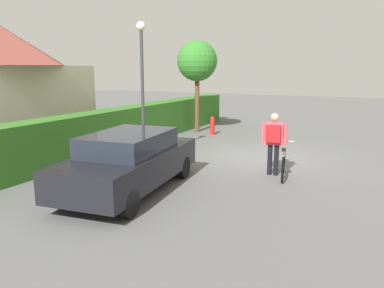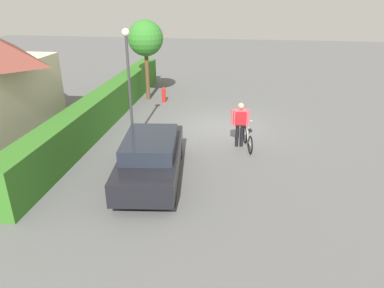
# 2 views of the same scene
# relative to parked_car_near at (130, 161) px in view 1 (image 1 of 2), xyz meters

# --- Properties ---
(ground_plane) EXTENTS (60.00, 60.00, 0.00)m
(ground_plane) POSITION_rel_parked_car_near_xyz_m (4.83, -1.92, -0.75)
(ground_plane) COLOR #5A5A5A
(hedge_row) EXTENTS (15.43, 0.90, 1.47)m
(hedge_row) POSITION_rel_parked_car_near_xyz_m (4.83, 3.31, -0.02)
(hedge_row) COLOR #326D22
(hedge_row) RESTS_ON ground
(parked_car_near) EXTENTS (4.56, 2.23, 1.43)m
(parked_car_near) POSITION_rel_parked_car_near_xyz_m (0.00, 0.00, 0.00)
(parked_car_near) COLOR black
(parked_car_near) RESTS_ON ground
(bicycle) EXTENTS (1.66, 0.53, 0.92)m
(bicycle) POSITION_rel_parked_car_near_xyz_m (2.82, -2.99, -0.38)
(bicycle) COLOR black
(bicycle) RESTS_ON ground
(person_rider) EXTENTS (0.39, 0.68, 1.72)m
(person_rider) POSITION_rel_parked_car_near_xyz_m (2.90, -2.68, 0.30)
(person_rider) COLOR black
(person_rider) RESTS_ON ground
(street_lamp) EXTENTS (0.28, 0.28, 4.28)m
(street_lamp) POSITION_rel_parked_car_near_xyz_m (2.80, 1.45, 2.01)
(street_lamp) COLOR #38383D
(street_lamp) RESTS_ON ground
(tree_kerbside) EXTENTS (1.81, 1.81, 4.13)m
(tree_kerbside) POSITION_rel_parked_car_near_xyz_m (8.62, 2.36, 2.44)
(tree_kerbside) COLOR brown
(tree_kerbside) RESTS_ON ground
(fire_hydrant) EXTENTS (0.20, 0.20, 0.81)m
(fire_hydrant) POSITION_rel_parked_car_near_xyz_m (8.20, 1.40, -0.34)
(fire_hydrant) COLOR red
(fire_hydrant) RESTS_ON ground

